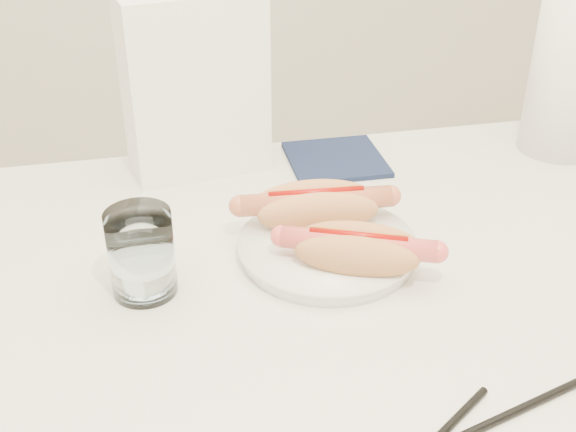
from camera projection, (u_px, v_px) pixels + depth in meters
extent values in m
cube|color=silver|center=(326.00, 319.00, 0.75)|extent=(1.20, 0.80, 0.04)
cylinder|color=silver|center=(555.00, 326.00, 1.33)|extent=(0.04, 0.04, 0.71)
cylinder|color=white|center=(327.00, 250.00, 0.81)|extent=(0.22, 0.22, 0.02)
ellipsoid|color=tan|center=(318.00, 212.00, 0.82)|extent=(0.14, 0.05, 0.05)
ellipsoid|color=tan|center=(314.00, 199.00, 0.85)|extent=(0.14, 0.05, 0.05)
ellipsoid|color=tan|center=(316.00, 214.00, 0.84)|extent=(0.13, 0.06, 0.03)
cylinder|color=#C66846|center=(316.00, 201.00, 0.83)|extent=(0.18, 0.04, 0.03)
cylinder|color=#990A05|center=(316.00, 192.00, 0.83)|extent=(0.11, 0.02, 0.01)
ellipsoid|color=tan|center=(356.00, 256.00, 0.75)|extent=(0.13, 0.08, 0.05)
ellipsoid|color=tan|center=(359.00, 241.00, 0.77)|extent=(0.13, 0.08, 0.05)
ellipsoid|color=tan|center=(357.00, 256.00, 0.76)|extent=(0.13, 0.09, 0.02)
cylinder|color=#ED5653|center=(358.00, 244.00, 0.76)|extent=(0.16, 0.09, 0.02)
cylinder|color=#990A05|center=(358.00, 236.00, 0.75)|extent=(0.10, 0.05, 0.01)
cylinder|color=white|center=(141.00, 253.00, 0.74)|extent=(0.07, 0.07, 0.09)
cylinder|color=black|center=(503.00, 417.00, 0.60)|extent=(0.23, 0.07, 0.01)
cube|color=white|center=(194.00, 83.00, 0.96)|extent=(0.20, 0.13, 0.24)
cube|color=#121C3B|center=(336.00, 159.00, 1.02)|extent=(0.13, 0.13, 0.01)
cylinder|color=white|center=(573.00, 66.00, 1.00)|extent=(0.14, 0.14, 0.25)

